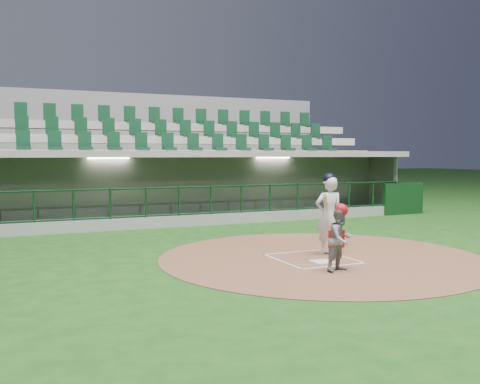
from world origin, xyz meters
name	(u,v)px	position (x,y,z in m)	size (l,w,h in m)	color
ground	(305,257)	(0.00, 0.00, 0.00)	(120.00, 120.00, 0.00)	#184112
dirt_circle	(322,257)	(0.30, -0.20, 0.01)	(7.20, 7.20, 0.01)	brown
home_plate	(322,262)	(0.00, -0.70, 0.02)	(0.43, 0.43, 0.02)	silver
batter_box_chalk	(312,259)	(0.00, -0.30, 0.02)	(1.55, 1.80, 0.01)	silver
dugout_structure	(196,192)	(0.13, 7.82, 0.97)	(16.40, 3.70, 3.00)	slate
seating_deck	(168,176)	(0.00, 10.91, 1.42)	(17.00, 6.72, 5.15)	gray
batter	(329,214)	(0.64, 0.06, 0.93)	(0.89, 0.91, 1.85)	silver
catcher	(341,238)	(-0.13, -1.55, 0.66)	(0.72, 0.63, 1.32)	gray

